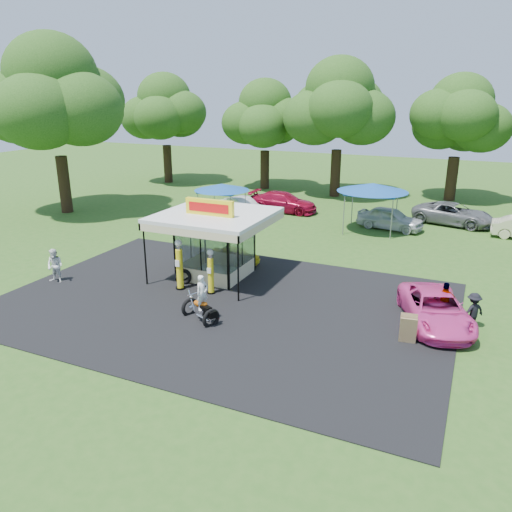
% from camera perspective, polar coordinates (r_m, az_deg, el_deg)
% --- Properties ---
extents(ground, '(120.00, 120.00, 0.00)m').
position_cam_1_polar(ground, '(21.36, -6.28, -7.36)').
color(ground, '#2C561A').
rests_on(ground, ground).
extents(asphalt_apron, '(20.00, 14.00, 0.04)m').
position_cam_1_polar(asphalt_apron, '(22.93, -3.75, -5.36)').
color(asphalt_apron, black).
rests_on(asphalt_apron, ground).
extents(gas_station_kiosk, '(5.40, 5.40, 4.18)m').
position_cam_1_polar(gas_station_kiosk, '(25.69, -4.64, 1.44)').
color(gas_station_kiosk, white).
rests_on(gas_station_kiosk, ground).
extents(gas_pump_left, '(0.47, 0.47, 2.54)m').
position_cam_1_polar(gas_pump_left, '(24.30, -8.73, -1.12)').
color(gas_pump_left, black).
rests_on(gas_pump_left, ground).
extents(gas_pump_right, '(0.41, 0.41, 2.22)m').
position_cam_1_polar(gas_pump_right, '(23.65, -5.19, -1.92)').
color(gas_pump_right, black).
rests_on(gas_pump_right, ground).
extents(motorcycle, '(1.89, 1.45, 2.15)m').
position_cam_1_polar(motorcycle, '(20.96, -6.23, -5.35)').
color(motorcycle, black).
rests_on(motorcycle, ground).
extents(spare_tires, '(1.02, 0.88, 0.82)m').
position_cam_1_polar(spare_tires, '(25.30, -8.32, -2.28)').
color(spare_tires, black).
rests_on(spare_tires, ground).
extents(a_frame_sign, '(0.66, 0.64, 1.13)m').
position_cam_1_polar(a_frame_sign, '(20.08, 16.99, -8.04)').
color(a_frame_sign, '#593819').
rests_on(a_frame_sign, ground).
extents(kiosk_car, '(2.82, 1.13, 0.96)m').
position_cam_1_polar(kiosk_car, '(27.94, -2.40, 0.09)').
color(kiosk_car, yellow).
rests_on(kiosk_car, ground).
extents(pink_sedan, '(3.86, 5.48, 1.39)m').
position_cam_1_polar(pink_sedan, '(21.93, 19.82, -5.71)').
color(pink_sedan, '#EF419E').
rests_on(pink_sedan, ground).
extents(spectator_west, '(0.92, 0.75, 1.75)m').
position_cam_1_polar(spectator_west, '(27.01, -21.98, -1.05)').
color(spectator_west, white).
rests_on(spectator_west, ground).
extents(spectator_east_a, '(1.12, 1.09, 1.54)m').
position_cam_1_polar(spectator_east_a, '(22.11, 23.55, -5.76)').
color(spectator_east_a, black).
rests_on(spectator_east_a, ground).
extents(spectator_east_b, '(1.03, 0.45, 1.75)m').
position_cam_1_polar(spectator_east_b, '(22.21, 20.77, -5.00)').
color(spectator_east_b, gray).
rests_on(spectator_east_b, ground).
extents(bg_car_a, '(4.47, 3.16, 1.40)m').
position_cam_1_polar(bg_car_a, '(38.92, -1.51, 5.68)').
color(bg_car_a, white).
rests_on(bg_car_a, ground).
extents(bg_car_b, '(5.43, 2.21, 1.58)m').
position_cam_1_polar(bg_car_b, '(40.11, 3.15, 6.17)').
color(bg_car_b, maroon).
rests_on(bg_car_b, ground).
extents(bg_car_c, '(4.80, 2.61, 1.55)m').
position_cam_1_polar(bg_car_c, '(36.14, 15.08, 4.18)').
color(bg_car_c, silver).
rests_on(bg_car_c, ground).
extents(bg_car_d, '(6.05, 3.79, 1.56)m').
position_cam_1_polar(bg_car_d, '(38.90, 21.62, 4.50)').
color(bg_car_d, slate).
rests_on(bg_car_d, ground).
extents(tent_west, '(4.02, 4.02, 2.81)m').
position_cam_1_polar(tent_west, '(36.76, -3.93, 7.82)').
color(tent_west, gray).
rests_on(tent_west, ground).
extents(tent_east, '(4.78, 4.78, 3.34)m').
position_cam_1_polar(tent_east, '(34.83, 13.18, 7.60)').
color(tent_east, gray).
rests_on(tent_east, ground).
extents(oak_far_a, '(9.14, 9.14, 10.83)m').
position_cam_1_polar(oak_far_a, '(53.76, -10.35, 15.56)').
color(oak_far_a, black).
rests_on(oak_far_a, ground).
extents(oak_far_b, '(8.55, 8.55, 10.20)m').
position_cam_1_polar(oak_far_b, '(49.47, 1.04, 15.19)').
color(oak_far_b, black).
rests_on(oak_far_b, ground).
extents(oak_far_c, '(10.11, 10.11, 11.91)m').
position_cam_1_polar(oak_far_c, '(46.13, 9.41, 16.03)').
color(oak_far_c, black).
rests_on(oak_far_c, ground).
extents(oak_far_d, '(8.83, 8.83, 10.52)m').
position_cam_1_polar(oak_far_d, '(47.07, 22.14, 13.97)').
color(oak_far_d, black).
rests_on(oak_far_d, ground).
extents(oak_near, '(11.40, 11.40, 13.13)m').
position_cam_1_polar(oak_near, '(41.94, -22.02, 15.70)').
color(oak_near, black).
rests_on(oak_near, ground).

